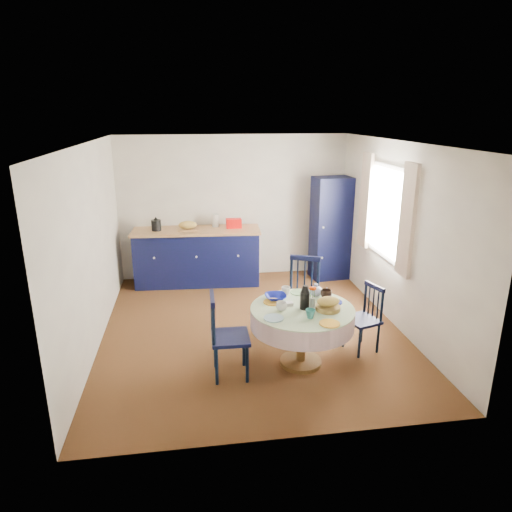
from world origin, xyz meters
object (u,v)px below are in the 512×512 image
at_px(dining_table, 303,317).
at_px(mug_c, 326,294).
at_px(pantry_cabinet, 330,228).
at_px(cobalt_bowl, 276,297).
at_px(kitchen_counter, 197,256).
at_px(chair_far, 303,295).
at_px(mug_b, 310,314).
at_px(mug_d, 286,291).
at_px(mug_a, 282,306).
at_px(chair_left, 226,335).
at_px(chair_right, 364,318).

relative_size(dining_table, mug_c, 8.87).
xyz_separation_m(pantry_cabinet, cobalt_bowl, (-1.47, -2.56, -0.15)).
bearing_deg(kitchen_counter, chair_far, -52.73).
xyz_separation_m(kitchen_counter, pantry_cabinet, (2.34, -0.05, 0.41)).
xyz_separation_m(chair_far, mug_c, (0.12, -0.62, 0.26)).
bearing_deg(dining_table, mug_b, -88.08).
distance_m(mug_b, mug_d, 0.70).
relative_size(pantry_cabinet, mug_a, 14.49).
xyz_separation_m(kitchen_counter, mug_d, (1.02, -2.48, 0.28)).
xyz_separation_m(chair_left, cobalt_bowl, (0.63, 0.40, 0.26)).
height_order(chair_far, mug_d, chair_far).
relative_size(chair_right, mug_d, 7.72).
bearing_deg(mug_d, pantry_cabinet, 61.51).
bearing_deg(chair_left, chair_right, -77.78).
distance_m(kitchen_counter, mug_c, 3.06).
xyz_separation_m(dining_table, chair_left, (-0.89, -0.11, -0.11)).
bearing_deg(mug_a, chair_left, -172.41).
bearing_deg(chair_right, mug_a, -95.18).
bearing_deg(mug_a, chair_far, 61.75).
xyz_separation_m(pantry_cabinet, chair_left, (-2.10, -2.96, -0.41)).
xyz_separation_m(chair_far, mug_b, (-0.21, -1.13, 0.25)).
distance_m(dining_table, mug_a, 0.31).
relative_size(pantry_cabinet, dining_table, 1.51).
bearing_deg(cobalt_bowl, pantry_cabinet, 60.09).
bearing_deg(cobalt_bowl, chair_right, -2.99).
xyz_separation_m(chair_far, chair_right, (0.63, -0.63, -0.09)).
height_order(chair_left, mug_a, chair_left).
bearing_deg(mug_c, chair_right, -0.73).
distance_m(pantry_cabinet, mug_d, 2.77).
distance_m(mug_c, cobalt_bowl, 0.61).
bearing_deg(kitchen_counter, mug_c, -57.30).
relative_size(dining_table, chair_right, 1.41).
bearing_deg(chair_left, mug_c, -73.14).
xyz_separation_m(mug_a, mug_d, (0.14, 0.44, 0.00)).
height_order(mug_a, mug_c, mug_c).
xyz_separation_m(chair_far, mug_a, (-0.48, -0.89, 0.25)).
xyz_separation_m(mug_b, mug_d, (-0.12, 0.69, 0.00)).
relative_size(chair_right, mug_a, 6.80).
relative_size(kitchen_counter, chair_far, 2.15).
height_order(pantry_cabinet, mug_a, pantry_cabinet).
height_order(kitchen_counter, mug_a, kitchen_counter).
bearing_deg(mug_b, mug_a, 137.69).
height_order(pantry_cabinet, chair_far, pantry_cabinet).
distance_m(pantry_cabinet, cobalt_bowl, 2.96).
bearing_deg(mug_c, dining_table, -145.23).
distance_m(kitchen_counter, mug_a, 3.07).
relative_size(chair_far, cobalt_bowl, 3.97).
distance_m(mug_b, cobalt_bowl, 0.63).
bearing_deg(mug_b, mug_d, 100.23).
relative_size(mug_c, cobalt_bowl, 0.52).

